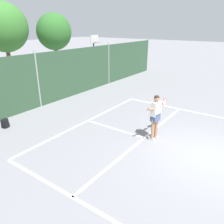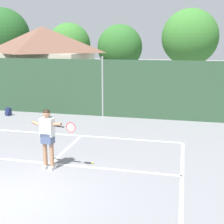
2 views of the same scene
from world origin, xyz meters
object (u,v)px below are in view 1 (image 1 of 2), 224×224
at_px(tennis_ball, 152,125).
at_px(backpack_black, 5,123).
at_px(basketball_hoop, 94,51).
at_px(tennis_player, 156,114).

height_order(tennis_ball, backpack_black, backpack_black).
distance_m(basketball_hoop, tennis_player, 10.91).
xyz_separation_m(basketball_hoop, backpack_black, (-9.52, -2.62, -2.12)).
distance_m(basketball_hoop, backpack_black, 10.10).
bearing_deg(basketball_hoop, tennis_player, -128.15).
bearing_deg(tennis_player, tennis_ball, 28.88).
bearing_deg(tennis_player, basketball_hoop, 51.85).
xyz_separation_m(basketball_hoop, tennis_ball, (-5.51, -7.87, -2.28)).
distance_m(basketball_hoop, tennis_ball, 9.88).
bearing_deg(tennis_ball, basketball_hoop, 55.00).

